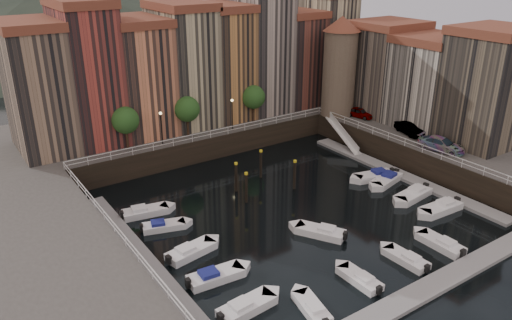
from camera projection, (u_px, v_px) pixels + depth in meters
ground at (287, 209)px, 51.85m from camera, size 200.00×200.00×0.00m
quay_far at (177, 128)px, 71.13m from camera, size 80.00×20.00×3.00m
quay_right at (469, 147)px, 64.29m from camera, size 20.00×36.00×3.00m
dock_left at (144, 262)px, 42.61m from camera, size 2.00×28.00×0.35m
dock_right at (400, 175)px, 59.43m from camera, size 2.00×28.00×0.35m
dock_near at (421, 292)px, 38.80m from camera, size 30.00×2.00×0.35m
mountains at (43, 20)px, 133.69m from camera, size 145.00×100.00×18.00m
far_terrace at (203, 62)px, 67.31m from camera, size 48.70×10.30×17.50m
right_terrace at (433, 78)px, 64.84m from camera, size 9.30×24.30×14.00m
corner_tower at (340, 65)px, 69.39m from camera, size 5.20×5.20×13.80m
promenade_trees at (192, 108)px, 62.53m from camera, size 21.20×3.20×5.20m
street_lamps at (198, 115)px, 62.20m from camera, size 10.36×0.36×4.18m
railings at (261, 160)px, 54.13m from camera, size 36.08×34.04×0.52m
gangway at (343, 134)px, 67.63m from camera, size 2.78×8.32×3.73m
mooring_pilings at (260, 176)px, 55.45m from camera, size 6.64×5.03×3.78m
boat_left_0 at (246, 307)px, 36.88m from camera, size 4.95×2.14×1.12m
boat_left_1 at (215, 276)px, 40.38m from camera, size 5.00×2.13×1.13m
boat_left_2 at (190, 251)px, 43.76m from camera, size 5.00×2.53×1.12m
boat_left_3 at (163, 226)px, 47.92m from camera, size 4.39×2.67×0.98m
boat_left_4 at (144, 212)px, 50.47m from camera, size 4.94×2.51×1.11m
boat_right_0 at (441, 208)px, 51.19m from camera, size 5.18×2.08×1.18m
boat_right_1 at (414, 194)px, 54.02m from camera, size 5.28×2.48×1.19m
boat_right_2 at (387, 180)px, 57.56m from camera, size 5.18×2.93×1.16m
boat_right_3 at (375, 176)px, 58.58m from camera, size 5.21×2.86×1.17m
boat_near_0 at (312, 308)px, 36.86m from camera, size 2.27×4.26×0.95m
boat_near_1 at (360, 279)px, 40.12m from camera, size 1.58×4.25×0.98m
boat_near_2 at (407, 259)px, 42.75m from camera, size 1.72×4.38×1.00m
boat_near_3 at (441, 244)px, 44.93m from camera, size 1.71×4.66×1.07m
car_a at (360, 113)px, 70.30m from camera, size 2.47×4.33×1.39m
car_b at (409, 129)px, 63.75m from camera, size 2.80×4.89×1.53m
car_c at (441, 145)px, 58.41m from camera, size 3.39×5.83×1.59m
boat_extra_498 at (321, 232)px, 46.81m from camera, size 3.87×4.86×1.12m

